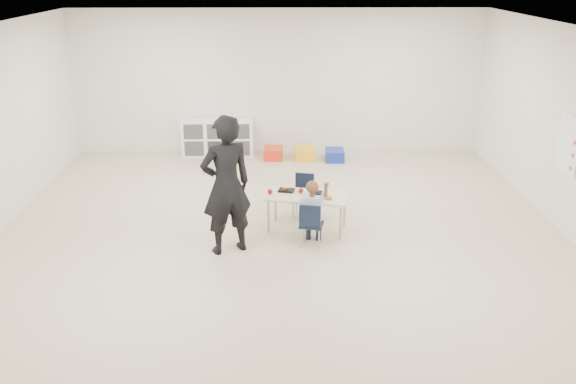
{
  "coord_description": "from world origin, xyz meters",
  "views": [
    {
      "loc": [
        -0.04,
        -7.4,
        3.57
      ],
      "look_at": [
        0.1,
        -0.16,
        0.85
      ],
      "focal_mm": 38.0,
      "sensor_mm": 36.0,
      "label": 1
    }
  ],
  "objects_px": {
    "child": "(312,211)",
    "cubby_shelf": "(218,138)",
    "adult": "(226,185)",
    "table": "(307,212)",
    "chair_near": "(311,224)"
  },
  "relations": [
    {
      "from": "table",
      "to": "chair_near",
      "type": "distance_m",
      "value": 0.53
    },
    {
      "from": "table",
      "to": "chair_near",
      "type": "bearing_deg",
      "value": -73.45
    },
    {
      "from": "child",
      "to": "adult",
      "type": "height_order",
      "value": "adult"
    },
    {
      "from": "chair_near",
      "to": "adult",
      "type": "relative_size",
      "value": 0.34
    },
    {
      "from": "child",
      "to": "cubby_shelf",
      "type": "xyz_separation_m",
      "value": [
        -1.62,
        4.22,
        -0.14
      ]
    },
    {
      "from": "chair_near",
      "to": "cubby_shelf",
      "type": "bearing_deg",
      "value": 123.83
    },
    {
      "from": "child",
      "to": "cubby_shelf",
      "type": "height_order",
      "value": "child"
    },
    {
      "from": "cubby_shelf",
      "to": "adult",
      "type": "xyz_separation_m",
      "value": [
        0.51,
        -4.37,
        0.57
      ]
    },
    {
      "from": "chair_near",
      "to": "adult",
      "type": "xyz_separation_m",
      "value": [
        -1.11,
        -0.14,
        0.61
      ]
    },
    {
      "from": "child",
      "to": "table",
      "type": "bearing_deg",
      "value": 106.55
    },
    {
      "from": "adult",
      "to": "cubby_shelf",
      "type": "bearing_deg",
      "value": -108.66
    },
    {
      "from": "cubby_shelf",
      "to": "adult",
      "type": "distance_m",
      "value": 4.43
    },
    {
      "from": "child",
      "to": "adult",
      "type": "bearing_deg",
      "value": -159.75
    },
    {
      "from": "cubby_shelf",
      "to": "adult",
      "type": "height_order",
      "value": "adult"
    },
    {
      "from": "table",
      "to": "adult",
      "type": "relative_size",
      "value": 0.67
    }
  ]
}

